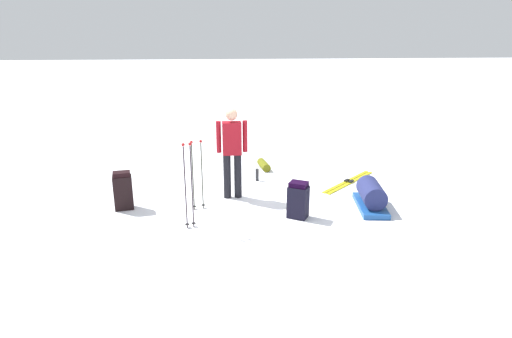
{
  "coord_description": "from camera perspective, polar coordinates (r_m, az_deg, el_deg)",
  "views": [
    {
      "loc": [
        0.58,
        7.31,
        3.05
      ],
      "look_at": [
        0.0,
        0.0,
        0.7
      ],
      "focal_mm": 30.79,
      "sensor_mm": 36.0,
      "label": 1
    }
  ],
  "objects": [
    {
      "name": "skier_standing",
      "position": [
        8.06,
        -3.13,
        2.66
      ],
      "size": [
        0.57,
        0.23,
        1.7
      ],
      "color": "black",
      "rests_on": "ground_plane"
    },
    {
      "name": "sleeping_mat_rolled",
      "position": [
        9.99,
        1.02,
        0.53
      ],
      "size": [
        0.27,
        0.57,
        0.18
      ],
      "primitive_type": "cylinder",
      "rotation": [
        0.0,
        1.57,
        4.88
      ],
      "color": "#5D5F12",
      "rests_on": "ground_plane"
    },
    {
      "name": "gear_sled",
      "position": [
        8.04,
        14.73,
        -3.41
      ],
      "size": [
        0.57,
        1.13,
        0.49
      ],
      "color": "#1A478B",
      "rests_on": "ground_plane"
    },
    {
      "name": "backpack_large_dark",
      "position": [
        8.04,
        -16.88,
        -2.74
      ],
      "size": [
        0.36,
        0.28,
        0.69
      ],
      "color": "black",
      "rests_on": "ground_plane"
    },
    {
      "name": "ground_plane",
      "position": [
        7.94,
        -0.0,
        -4.81
      ],
      "size": [
        80.0,
        80.0,
        0.0
      ],
      "primitive_type": "plane",
      "color": "white"
    },
    {
      "name": "ski_poles_planted_near",
      "position": [
        7.64,
        -7.64,
        -0.32
      ],
      "size": [
        0.23,
        0.12,
        1.25
      ],
      "color": "#26281D",
      "rests_on": "ground_plane"
    },
    {
      "name": "thermos_bottle",
      "position": [
        9.19,
        0.15,
        -0.76
      ],
      "size": [
        0.07,
        0.07,
        0.26
      ],
      "primitive_type": "cylinder",
      "color": "black",
      "rests_on": "ground_plane"
    },
    {
      "name": "ski_pair_near",
      "position": [
        9.33,
        11.96,
        -1.63
      ],
      "size": [
        1.39,
        1.38,
        0.05
      ],
      "color": "#B5A815",
      "rests_on": "ground_plane"
    },
    {
      "name": "backpack_bright",
      "position": [
        7.41,
        5.5,
        -4.05
      ],
      "size": [
        0.4,
        0.38,
        0.63
      ],
      "color": "black",
      "rests_on": "ground_plane"
    },
    {
      "name": "ski_poles_planted_far",
      "position": [
        6.92,
        -8.78,
        -1.66
      ],
      "size": [
        0.17,
        0.1,
        1.4
      ],
      "color": "black",
      "rests_on": "ground_plane"
    }
  ]
}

